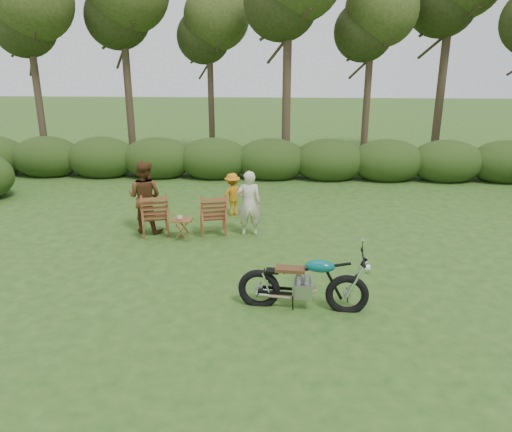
{
  "coord_description": "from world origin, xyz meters",
  "views": [
    {
      "loc": [
        0.38,
        -8.08,
        4.28
      ],
      "look_at": [
        -0.16,
        2.02,
        0.9
      ],
      "focal_mm": 35.0,
      "sensor_mm": 36.0,
      "label": 1
    }
  ],
  "objects_px": {
    "motorcycle": "(302,308)",
    "side_table": "(183,229)",
    "cup": "(180,218)",
    "adult_b": "(147,231)",
    "child": "(233,215)",
    "adult_a": "(249,235)",
    "lawn_chair_right": "(214,233)",
    "lawn_chair_left": "(156,234)"
  },
  "relations": [
    {
      "from": "side_table",
      "to": "cup",
      "type": "distance_m",
      "value": 0.3
    },
    {
      "from": "side_table",
      "to": "child",
      "type": "height_order",
      "value": "child"
    },
    {
      "from": "motorcycle",
      "to": "child",
      "type": "distance_m",
      "value": 5.35
    },
    {
      "from": "cup",
      "to": "adult_a",
      "type": "bearing_deg",
      "value": 13.89
    },
    {
      "from": "motorcycle",
      "to": "child",
      "type": "height_order",
      "value": "motorcycle"
    },
    {
      "from": "adult_a",
      "to": "adult_b",
      "type": "relative_size",
      "value": 0.9
    },
    {
      "from": "adult_b",
      "to": "adult_a",
      "type": "bearing_deg",
      "value": -170.37
    },
    {
      "from": "side_table",
      "to": "cup",
      "type": "bearing_deg",
      "value": -136.16
    },
    {
      "from": "cup",
      "to": "adult_b",
      "type": "xyz_separation_m",
      "value": [
        -0.94,
        0.51,
        -0.54
      ]
    },
    {
      "from": "motorcycle",
      "to": "lawn_chair_right",
      "type": "bearing_deg",
      "value": 124.62
    },
    {
      "from": "adult_b",
      "to": "child",
      "type": "height_order",
      "value": "adult_b"
    },
    {
      "from": "lawn_chair_right",
      "to": "cup",
      "type": "xyz_separation_m",
      "value": [
        -0.73,
        -0.45,
        0.54
      ]
    },
    {
      "from": "lawn_chair_left",
      "to": "cup",
      "type": "distance_m",
      "value": 0.91
    },
    {
      "from": "lawn_chair_right",
      "to": "child",
      "type": "height_order",
      "value": "child"
    },
    {
      "from": "adult_b",
      "to": "child",
      "type": "xyz_separation_m",
      "value": [
        2.0,
        1.39,
        0.0
      ]
    },
    {
      "from": "side_table",
      "to": "adult_a",
      "type": "relative_size",
      "value": 0.31
    },
    {
      "from": "lawn_chair_left",
      "to": "child",
      "type": "height_order",
      "value": "child"
    },
    {
      "from": "adult_a",
      "to": "cup",
      "type": "bearing_deg",
      "value": 7.61
    },
    {
      "from": "side_table",
      "to": "adult_a",
      "type": "xyz_separation_m",
      "value": [
        1.56,
        0.35,
        -0.24
      ]
    },
    {
      "from": "motorcycle",
      "to": "adult_a",
      "type": "bearing_deg",
      "value": 113.25
    },
    {
      "from": "motorcycle",
      "to": "adult_b",
      "type": "bearing_deg",
      "value": 140.4
    },
    {
      "from": "child",
      "to": "motorcycle",
      "type": "bearing_deg",
      "value": 75.77
    },
    {
      "from": "lawn_chair_left",
      "to": "child",
      "type": "bearing_deg",
      "value": -154.79
    },
    {
      "from": "motorcycle",
      "to": "lawn_chair_right",
      "type": "distance_m",
      "value": 4.15
    },
    {
      "from": "adult_a",
      "to": "lawn_chair_right",
      "type": "bearing_deg",
      "value": -9.58
    },
    {
      "from": "side_table",
      "to": "lawn_chair_right",
      "type": "bearing_deg",
      "value": 30.59
    },
    {
      "from": "lawn_chair_right",
      "to": "side_table",
      "type": "bearing_deg",
      "value": 18.39
    },
    {
      "from": "motorcycle",
      "to": "side_table",
      "type": "bearing_deg",
      "value": 135.4
    },
    {
      "from": "motorcycle",
      "to": "cup",
      "type": "height_order",
      "value": "motorcycle"
    },
    {
      "from": "adult_a",
      "to": "adult_b",
      "type": "height_order",
      "value": "adult_b"
    },
    {
      "from": "side_table",
      "to": "adult_b",
      "type": "relative_size",
      "value": 0.28
    },
    {
      "from": "lawn_chair_left",
      "to": "side_table",
      "type": "bearing_deg",
      "value": 143.15
    },
    {
      "from": "cup",
      "to": "adult_a",
      "type": "distance_m",
      "value": 1.74
    },
    {
      "from": "cup",
      "to": "lawn_chair_left",
      "type": "bearing_deg",
      "value": 156.13
    },
    {
      "from": "motorcycle",
      "to": "adult_a",
      "type": "height_order",
      "value": "adult_a"
    },
    {
      "from": "lawn_chair_right",
      "to": "side_table",
      "type": "relative_size",
      "value": 2.09
    },
    {
      "from": "lawn_chair_left",
      "to": "cup",
      "type": "bearing_deg",
      "value": 138.49
    },
    {
      "from": "cup",
      "to": "child",
      "type": "xyz_separation_m",
      "value": [
        1.06,
        1.9,
        -0.54
      ]
    },
    {
      "from": "side_table",
      "to": "child",
      "type": "xyz_separation_m",
      "value": [
        1.01,
        1.86,
        -0.24
      ]
    },
    {
      "from": "cup",
      "to": "adult_a",
      "type": "xyz_separation_m",
      "value": [
        1.6,
        0.4,
        -0.54
      ]
    },
    {
      "from": "lawn_chair_left",
      "to": "side_table",
      "type": "height_order",
      "value": "lawn_chair_left"
    },
    {
      "from": "motorcycle",
      "to": "lawn_chair_left",
      "type": "distance_m",
      "value": 4.88
    }
  ]
}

